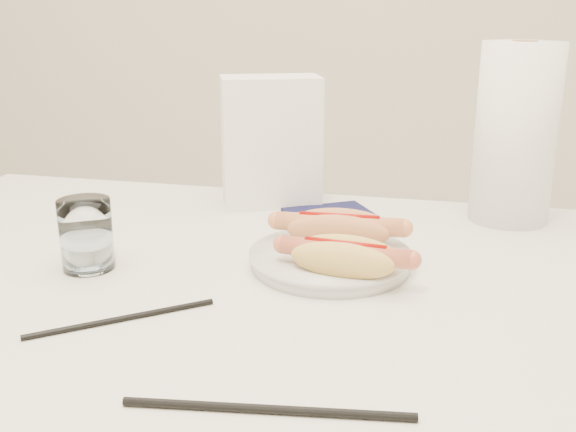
% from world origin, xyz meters
% --- Properties ---
extents(table, '(1.20, 0.80, 0.75)m').
position_xyz_m(table, '(0.00, 0.00, 0.69)').
color(table, white).
rests_on(table, ground).
extents(plate, '(0.23, 0.23, 0.02)m').
position_xyz_m(plate, '(0.09, 0.07, 0.76)').
color(plate, silver).
rests_on(plate, table).
extents(hotdog_left, '(0.17, 0.07, 0.05)m').
position_xyz_m(hotdog_left, '(0.09, 0.11, 0.79)').
color(hotdog_left, tan).
rests_on(hotdog_left, plate).
extents(hotdog_right, '(0.16, 0.07, 0.04)m').
position_xyz_m(hotdog_right, '(0.12, 0.02, 0.79)').
color(hotdog_right, '#E7BB5A').
rests_on(hotdog_right, plate).
extents(water_glass, '(0.06, 0.06, 0.09)m').
position_xyz_m(water_glass, '(-0.20, -0.00, 0.79)').
color(water_glass, white).
rests_on(water_glass, table).
extents(chopstick_near, '(0.16, 0.13, 0.01)m').
position_xyz_m(chopstick_near, '(-0.10, -0.13, 0.75)').
color(chopstick_near, black).
rests_on(chopstick_near, table).
extents(chopstick_far, '(0.24, 0.04, 0.01)m').
position_xyz_m(chopstick_far, '(0.09, -0.25, 0.75)').
color(chopstick_far, black).
rests_on(chopstick_far, table).
extents(napkin_box, '(0.18, 0.14, 0.21)m').
position_xyz_m(napkin_box, '(-0.05, 0.32, 0.85)').
color(napkin_box, white).
rests_on(napkin_box, table).
extents(navy_napkin, '(0.18, 0.18, 0.01)m').
position_xyz_m(navy_napkin, '(0.06, 0.26, 0.75)').
color(navy_napkin, '#13153D').
rests_on(navy_napkin, table).
extents(paper_towel_roll, '(0.15, 0.15, 0.26)m').
position_xyz_m(paper_towel_roll, '(0.32, 0.32, 0.88)').
color(paper_towel_roll, white).
rests_on(paper_towel_roll, table).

